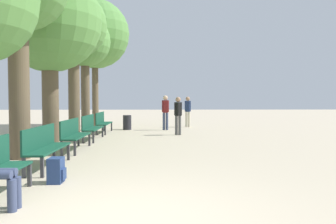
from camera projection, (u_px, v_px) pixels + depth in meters
ground_plane at (113, 221)px, 4.05m from camera, size 80.00×80.00×0.00m
bench_row_1 at (44, 144)px, 7.11m from camera, size 0.44×1.88×0.91m
bench_row_2 at (73, 133)px, 9.51m from camera, size 0.44×1.88×0.91m
bench_row_3 at (91, 126)px, 11.91m from camera, size 0.44×1.88×0.91m
bench_row_4 at (102, 121)px, 14.31m from camera, size 0.44×1.88×0.91m
tree_row_2 at (49, 22)px, 10.42m from camera, size 3.31×3.31×5.67m
tree_row_3 at (73, 27)px, 13.31m from camera, size 2.73×2.73×5.88m
tree_row_4 at (85, 43)px, 15.37m from camera, size 2.41×2.41×5.42m
tree_row_5 at (95, 34)px, 17.71m from camera, size 3.73×3.73×6.87m
backpack at (56, 170)px, 5.86m from camera, size 0.28×0.30×0.45m
pedestrian_near at (178, 113)px, 13.50m from camera, size 0.32×0.28×1.58m
pedestrian_mid at (188, 110)px, 17.26m from camera, size 0.33×0.25×1.61m
pedestrian_far at (165, 110)px, 15.64m from camera, size 0.34×0.23×1.66m
trash_bin at (127, 122)px, 15.82m from camera, size 0.40×0.40×0.70m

